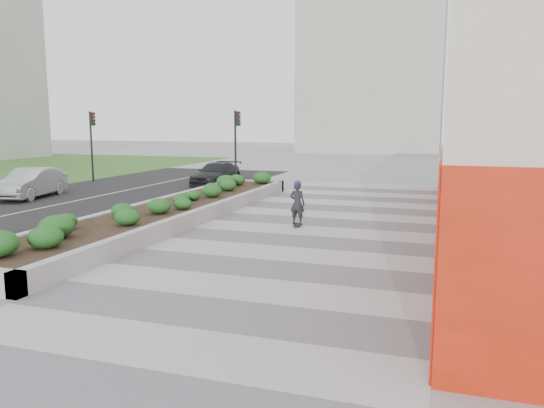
{
  "coord_description": "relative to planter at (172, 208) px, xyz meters",
  "views": [
    {
      "loc": [
        4.08,
        -10.04,
        3.53
      ],
      "look_at": [
        -0.94,
        4.95,
        1.1
      ],
      "focal_mm": 35.0,
      "sensor_mm": 36.0,
      "label": 1
    }
  ],
  "objects": [
    {
      "name": "planter",
      "position": [
        0.0,
        0.0,
        0.0
      ],
      "size": [
        3.0,
        18.0,
        0.9
      ],
      "color": "#9E9EA0",
      "rests_on": "ground"
    },
    {
      "name": "car_silver",
      "position": [
        -9.16,
        2.97,
        0.29
      ],
      "size": [
        2.32,
        4.5,
        1.41
      ],
      "primitive_type": "imported",
      "rotation": [
        0.0,
        0.0,
        0.2
      ],
      "color": "#AEB1B6",
      "rests_on": "ground"
    },
    {
      "name": "traffic_signal_far",
      "position": [
        -10.93,
        10.0,
        2.34
      ],
      "size": [
        0.33,
        0.28,
        4.2
      ],
      "color": "black",
      "rests_on": "ground"
    },
    {
      "name": "skateboarder",
      "position": [
        4.74,
        0.16,
        0.4
      ],
      "size": [
        0.58,
        0.74,
        1.62
      ],
      "rotation": [
        0.0,
        0.0,
        0.11
      ],
      "color": "beige",
      "rests_on": "ground"
    },
    {
      "name": "walkway",
      "position": [
        5.5,
        -4.0,
        -0.41
      ],
      "size": [
        8.0,
        36.0,
        0.01
      ],
      "primitive_type": "cube",
      "color": "#A8A8AD",
      "rests_on": "ground"
    },
    {
      "name": "traffic_signal_near",
      "position": [
        -1.73,
        10.5,
        2.34
      ],
      "size": [
        0.33,
        0.28,
        4.2
      ],
      "color": "black",
      "rests_on": "ground"
    },
    {
      "name": "distant_bldg_north_l",
      "position": [
        0.5,
        48.0,
        9.58
      ],
      "size": [
        16.0,
        12.0,
        20.0
      ],
      "primitive_type": "cube",
      "color": "#ADAAA3",
      "rests_on": "ground"
    },
    {
      "name": "manhole_cover",
      "position": [
        6.0,
        -4.0,
        -0.42
      ],
      "size": [
        0.44,
        0.44,
        0.01
      ],
      "primitive_type": "cylinder",
      "color": "#595654",
      "rests_on": "ground"
    },
    {
      "name": "car_dark",
      "position": [
        -3.0,
        10.49,
        0.22
      ],
      "size": [
        1.95,
        4.46,
        1.28
      ],
      "primitive_type": "imported",
      "rotation": [
        0.0,
        0.0,
        0.04
      ],
      "color": "black",
      "rests_on": "ground"
    },
    {
      "name": "ground",
      "position": [
        5.5,
        -7.0,
        -0.42
      ],
      "size": [
        160.0,
        160.0,
        0.0
      ],
      "primitive_type": "plane",
      "color": "gray",
      "rests_on": "ground"
    },
    {
      "name": "street",
      "position": [
        -6.5,
        0.0,
        -0.42
      ],
      "size": [
        10.0,
        40.0,
        0.0
      ],
      "primitive_type": "cube",
      "color": "black",
      "rests_on": "ground"
    }
  ]
}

